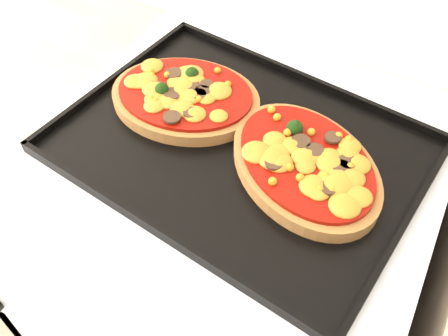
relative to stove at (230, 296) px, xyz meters
The scene contains 4 objects.
stove is the anchor object (origin of this frame).
baking_tray 0.47m from the stove, 75.49° to the left, with size 0.51×0.38×0.02m, color black.
pizza_left 0.50m from the stove, 153.88° to the left, with size 0.24×0.18×0.03m, color brown, non-canonical shape.
pizza_right 0.49m from the stove, ahead, with size 0.25×0.18×0.04m, color brown, non-canonical shape.
Camera 1 is at (0.18, 1.26, 1.46)m, focal length 40.00 mm.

